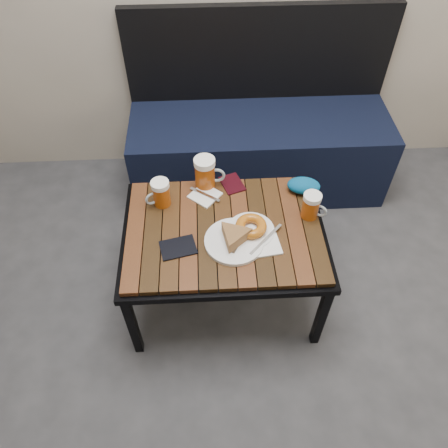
{
  "coord_description": "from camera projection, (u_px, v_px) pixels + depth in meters",
  "views": [
    {
      "loc": [
        -0.17,
        -0.18,
        1.83
      ],
      "look_at": [
        -0.11,
        0.97,
        0.5
      ],
      "focal_mm": 35.0,
      "sensor_mm": 36.0,
      "label": 1
    }
  ],
  "objects": [
    {
      "name": "bench",
      "position": [
        258.0,
        144.0,
        2.46
      ],
      "size": [
        1.4,
        0.5,
        0.95
      ],
      "color": "black",
      "rests_on": "ground"
    },
    {
      "name": "cafe_table",
      "position": [
        224.0,
        235.0,
        1.82
      ],
      "size": [
        0.84,
        0.62,
        0.47
      ],
      "color": "black",
      "rests_on": "ground"
    },
    {
      "name": "beer_mug_left",
      "position": [
        161.0,
        193.0,
        1.83
      ],
      "size": [
        0.12,
        0.1,
        0.12
      ],
      "rotation": [
        0.0,
        0.0,
        3.62
      ],
      "color": "#9E420C",
      "rests_on": "cafe_table"
    },
    {
      "name": "beer_mug_centre",
      "position": [
        206.0,
        173.0,
        1.9
      ],
      "size": [
        0.14,
        0.09,
        0.15
      ],
      "rotation": [
        0.0,
        0.0,
        -0.08
      ],
      "color": "#9E420C",
      "rests_on": "cafe_table"
    },
    {
      "name": "beer_mug_right",
      "position": [
        311.0,
        206.0,
        1.79
      ],
      "size": [
        0.11,
        0.1,
        0.12
      ],
      "rotation": [
        0.0,
        0.0,
        -0.54
      ],
      "color": "#9E420C",
      "rests_on": "cafe_table"
    },
    {
      "name": "plate_pie",
      "position": [
        234.0,
        238.0,
        1.72
      ],
      "size": [
        0.24,
        0.24,
        0.07
      ],
      "color": "white",
      "rests_on": "cafe_table"
    },
    {
      "name": "plate_bagel",
      "position": [
        251.0,
        228.0,
        1.76
      ],
      "size": [
        0.22,
        0.23,
        0.05
      ],
      "color": "white",
      "rests_on": "cafe_table"
    },
    {
      "name": "napkin_left",
      "position": [
        205.0,
        195.0,
        1.91
      ],
      "size": [
        0.16,
        0.16,
        0.01
      ],
      "rotation": [
        0.0,
        0.0,
        0.86
      ],
      "color": "white",
      "rests_on": "cafe_table"
    },
    {
      "name": "napkin_right",
      "position": [
        263.0,
        245.0,
        1.72
      ],
      "size": [
        0.15,
        0.13,
        0.01
      ],
      "rotation": [
        0.0,
        0.0,
        0.14
      ],
      "color": "white",
      "rests_on": "cafe_table"
    },
    {
      "name": "passport_navy",
      "position": [
        178.0,
        248.0,
        1.72
      ],
      "size": [
        0.16,
        0.13,
        0.01
      ],
      "primitive_type": "cube",
      "rotation": [
        0.0,
        0.0,
        -1.34
      ],
      "color": "black",
      "rests_on": "cafe_table"
    },
    {
      "name": "passport_burgundy",
      "position": [
        232.0,
        184.0,
        1.96
      ],
      "size": [
        0.12,
        0.14,
        0.01
      ],
      "primitive_type": "cube",
      "rotation": [
        0.0,
        0.0,
        0.34
      ],
      "color": "black",
      "rests_on": "cafe_table"
    },
    {
      "name": "knit_pouch",
      "position": [
        304.0,
        186.0,
        1.91
      ],
      "size": [
        0.16,
        0.12,
        0.06
      ],
      "primitive_type": "ellipsoid",
      "rotation": [
        0.0,
        0.0,
        -0.18
      ],
      "color": "navy",
      "rests_on": "cafe_table"
    }
  ]
}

